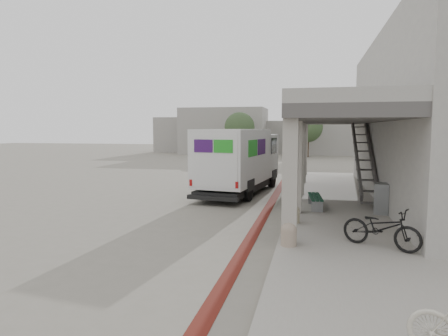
% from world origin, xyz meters
% --- Properties ---
extents(ground, '(120.00, 120.00, 0.00)m').
position_xyz_m(ground, '(0.00, 0.00, 0.00)').
color(ground, slate).
rests_on(ground, ground).
extents(bike_lane_stripe, '(0.35, 40.00, 0.01)m').
position_xyz_m(bike_lane_stripe, '(1.00, 2.00, 0.01)').
color(bike_lane_stripe, '#541710').
rests_on(bike_lane_stripe, ground).
extents(sidewalk, '(4.40, 28.00, 0.12)m').
position_xyz_m(sidewalk, '(4.00, 0.00, 0.06)').
color(sidewalk, gray).
rests_on(sidewalk, ground).
extents(transit_building, '(7.60, 17.00, 7.00)m').
position_xyz_m(transit_building, '(6.83, 4.50, 3.40)').
color(transit_building, gray).
rests_on(transit_building, ground).
extents(distant_backdrop, '(28.00, 10.00, 6.50)m').
position_xyz_m(distant_backdrop, '(-2.84, 35.89, 2.70)').
color(distant_backdrop, gray).
rests_on(distant_backdrop, ground).
extents(tree_left, '(3.20, 3.20, 4.80)m').
position_xyz_m(tree_left, '(-5.00, 28.00, 3.18)').
color(tree_left, '#38281C').
rests_on(tree_left, ground).
extents(tree_mid, '(3.20, 3.20, 4.80)m').
position_xyz_m(tree_mid, '(2.00, 30.00, 3.18)').
color(tree_mid, '#38281C').
rests_on(tree_mid, ground).
extents(tree_right, '(3.20, 3.20, 4.80)m').
position_xyz_m(tree_right, '(10.00, 29.00, 3.18)').
color(tree_right, '#38281C').
rests_on(tree_right, ground).
extents(fedex_truck, '(3.11, 7.35, 3.04)m').
position_xyz_m(fedex_truck, '(-0.73, 4.85, 1.62)').
color(fedex_truck, black).
rests_on(fedex_truck, ground).
extents(bench, '(0.57, 1.91, 0.44)m').
position_xyz_m(bench, '(2.77, 1.49, 0.44)').
color(bench, slate).
rests_on(bench, sidewalk).
extents(bollard_near, '(0.40, 0.40, 0.60)m').
position_xyz_m(bollard_near, '(2.10, -3.66, 0.42)').
color(bollard_near, gray).
rests_on(bollard_near, sidewalk).
extents(bollard_far, '(0.38, 0.38, 0.56)m').
position_xyz_m(bollard_far, '(2.10, -1.13, 0.40)').
color(bollard_far, tan).
rests_on(bollard_far, sidewalk).
extents(utility_cabinet, '(0.56, 0.70, 1.06)m').
position_xyz_m(utility_cabinet, '(5.00, 0.92, 0.65)').
color(utility_cabinet, slate).
rests_on(utility_cabinet, sidewalk).
extents(bicycle_black, '(2.02, 1.51, 1.02)m').
position_xyz_m(bicycle_black, '(4.34, -3.35, 0.63)').
color(bicycle_black, black).
rests_on(bicycle_black, sidewalk).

